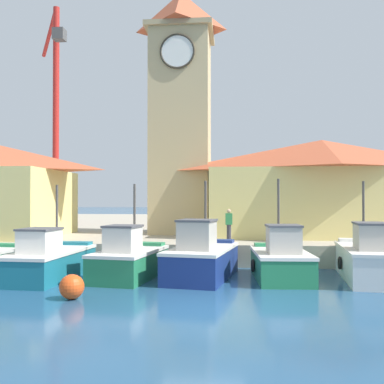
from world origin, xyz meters
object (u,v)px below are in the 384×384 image
Objects in this scene: fishing_boat_mid_right at (281,261)px; warehouse_right at (322,187)px; port_crane_near at (56,138)px; mooring_buoy at (72,287)px; clock_tower at (181,107)px; fishing_boat_left_inner at (49,261)px; fishing_boat_right_inner at (367,259)px; dock_worker_near_tower at (229,225)px; fishing_boat_mid_left at (129,260)px; fishing_boat_center at (202,258)px.

fishing_boat_mid_right is 0.33× the size of warehouse_right.
port_crane_near is 24.91× the size of mooring_buoy.
clock_tower is at bearing -42.01° from port_crane_near.
mooring_buoy is (2.22, -3.51, -0.31)m from fishing_boat_left_inner.
dock_worker_near_tower is (-5.41, 4.13, 1.08)m from fishing_boat_right_inner.
clock_tower is 21.25× the size of mooring_buoy.
fishing_boat_mid_right is at bearing 2.77° from fishing_boat_mid_left.
port_crane_near is at bearing 113.14° from mooring_buoy.
mooring_buoy is at bearing -57.72° from fishing_boat_left_inner.
fishing_boat_mid_right is at bearing -64.83° from dock_worker_near_tower.
fishing_boat_mid_left is 2.88m from fishing_boat_center.
mooring_buoy is at bearing -66.86° from port_crane_near.
port_crane_near is (-11.79, 21.55, 7.87)m from fishing_boat_mid_left.
fishing_boat_left_inner is at bearing -176.11° from fishing_boat_right_inner.
warehouse_right is 8.11× the size of dock_worker_near_tower.
fishing_boat_mid_left reaches higher than fishing_boat_left_inner.
fishing_boat_center reaches higher than fishing_boat_mid_left.
fishing_boat_mid_right is 0.26× the size of clock_tower.
warehouse_right is 0.67× the size of port_crane_near.
fishing_boat_mid_right reaches higher than fishing_boat_left_inner.
warehouse_right is at bearing 36.37° from fishing_boat_left_inner.
fishing_boat_center reaches higher than fishing_boat_right_inner.
dock_worker_near_tower is (15.71, -16.88, -6.73)m from port_crane_near.
mooring_buoy is (-10.18, -12.65, -3.45)m from warehouse_right.
fishing_boat_mid_left reaches higher than mooring_buoy.
fishing_boat_mid_right is 13.74m from clock_tower.
port_crane_near is at bearing 118.68° from fishing_boat_mid_left.
warehouse_right is at bearing 37.98° from dock_worker_near_tower.
fishing_boat_mid_right is at bearing -175.81° from fishing_boat_right_inner.
fishing_boat_mid_right is (9.14, 0.60, 0.03)m from fishing_boat_left_inner.
clock_tower is 9.37m from dock_worker_near_tower.
fishing_boat_center is at bearing 4.23° from fishing_boat_mid_left.
fishing_boat_right_inner is 0.27× the size of port_crane_near.
clock_tower is at bearing 84.85° from fishing_boat_mid_left.
mooring_buoy is at bearing -128.84° from warehouse_right.
fishing_boat_center is at bearing -78.78° from clock_tower.
port_crane_near is 24.02m from dock_worker_near_tower.
mooring_buoy is at bearing -97.57° from clock_tower.
fishing_boat_left_inner is 0.95× the size of fishing_boat_right_inner.
fishing_boat_mid_left is 5.68× the size of mooring_buoy.
port_crane_near reaches higher than fishing_boat_right_inner.
fishing_boat_mid_left is 9.35m from fishing_boat_right_inner.
port_crane_near reaches higher than mooring_buoy.
fishing_boat_left_inner is 1.19× the size of fishing_boat_mid_right.
fishing_boat_right_inner is 11.17m from mooring_buoy.
fishing_boat_left_inner is 0.39× the size of warehouse_right.
fishing_boat_center is 0.26× the size of port_crane_near.
fishing_boat_mid_left is 0.89× the size of fishing_boat_center.
warehouse_right is 16.60m from mooring_buoy.
clock_tower is at bearing 68.66° from fishing_boat_left_inner.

